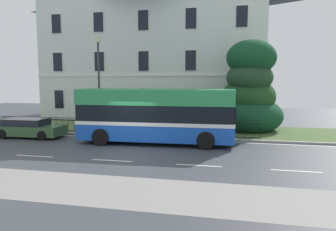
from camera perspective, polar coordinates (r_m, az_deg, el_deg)
The scene contains 8 objects.
ground_plane at distance 17.77m, azimuth -6.38°, elevation -5.69°, with size 60.00×56.00×0.18m.
georgian_townhouse at distance 32.24m, azimuth -1.55°, elevation 11.47°, with size 19.96×11.08×12.69m.
iron_verge_railing at distance 21.39m, azimuth -8.84°, elevation -1.90°, with size 18.13×0.04×0.97m.
evergreen_tree at distance 23.33m, azimuth 14.15°, elevation 3.53°, with size 4.89×4.89×6.67m.
single_decker_bus at distance 18.56m, azimuth -2.07°, elevation 0.11°, with size 9.04×2.97×3.15m.
parked_hatchback_01 at distance 22.42m, azimuth -23.43°, elevation -2.05°, with size 4.32×2.03×1.20m.
street_lamp_post at distance 22.80m, azimuth -12.20°, elevation 6.63°, with size 0.36×0.24×6.44m.
litter_bin at distance 21.72m, azimuth -7.94°, elevation -1.66°, with size 0.51×0.51×1.07m.
Camera 1 is at (5.57, -15.33, 3.75)m, focal length 34.29 mm.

